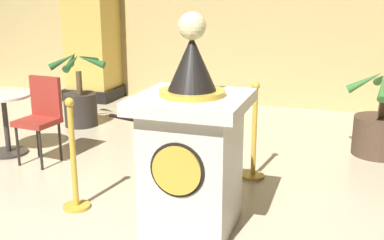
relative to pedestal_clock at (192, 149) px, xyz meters
name	(u,v)px	position (x,y,z in m)	size (l,w,h in m)	color
pedestal_clock	(192,149)	(0.00, 0.00, 0.00)	(0.85, 0.85, 1.74)	beige
stanchion_near	(254,145)	(0.27, 1.22, -0.33)	(0.24, 0.24, 1.01)	gold
stanchion_far	(74,171)	(-1.09, 0.01, -0.32)	(0.24, 0.24, 1.01)	gold
velvet_rope	(170,113)	(-0.41, 0.61, 0.11)	(1.31, 1.31, 0.22)	black
potted_palm_left	(80,101)	(-2.46, 2.38, -0.32)	(0.78, 0.80, 1.10)	#2D2823
potted_palm_right	(379,131)	(1.53, 2.38, -0.39)	(0.85, 0.84, 1.04)	#4C3828
cafe_table	(5,116)	(-2.64, 1.03, -0.22)	(0.62, 0.62, 0.72)	#332D28
cafe_chair_red	(41,112)	(-2.08, 0.96, -0.10)	(0.44, 0.44, 0.96)	black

